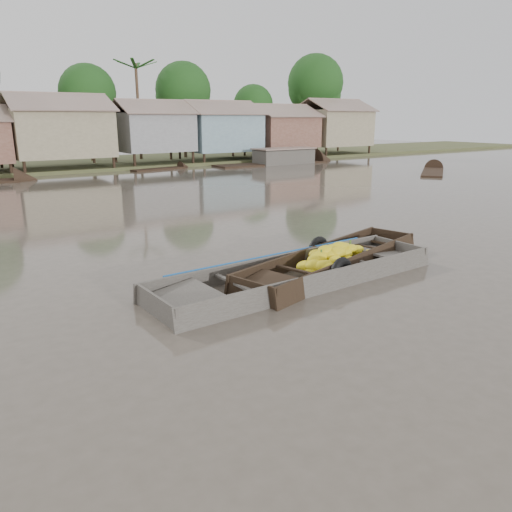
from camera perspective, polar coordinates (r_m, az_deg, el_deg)
ground at (r=11.08m, az=3.23°, el=-4.25°), size 120.00×120.00×0.00m
riverbank at (r=41.21m, az=-21.63°, el=13.62°), size 120.00×12.47×10.22m
banana_boat at (r=12.82m, az=8.64°, el=-0.64°), size 6.65×3.15×0.93m
viewer_boat at (r=11.82m, az=4.80°, el=-2.68°), size 7.48×2.18×0.60m
distant_boats at (r=37.96m, az=-3.33°, el=10.21°), size 45.43×16.50×1.38m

